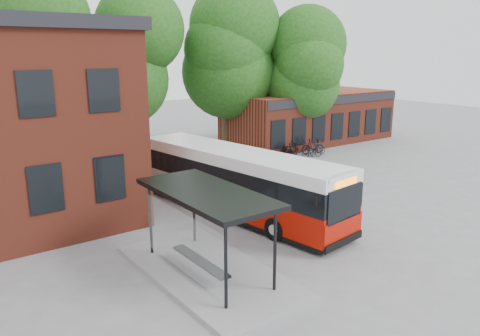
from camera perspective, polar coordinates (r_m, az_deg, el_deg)
ground at (r=19.35m, az=5.84°, el=-7.92°), size 100.00×100.00×0.00m
shop_row at (r=38.80m, az=8.45°, el=6.20°), size 14.00×6.20×4.00m
bus_shelter at (r=15.52m, az=-4.00°, el=-7.81°), size 3.60×7.00×2.90m
bike_rail at (r=32.37m, az=6.12°, el=1.45°), size 5.20×0.10×0.38m
tree_0 at (r=29.88m, az=-24.88°, el=9.50°), size 7.92×7.92×11.00m
tree_1 at (r=33.00m, az=-13.11°, el=10.21°), size 7.92×7.92×10.40m
tree_2 at (r=35.52m, az=-1.89°, el=11.30°), size 7.92×7.92×11.00m
tree_3 at (r=35.71m, az=8.58°, el=9.79°), size 7.04×7.04×9.28m
city_bus at (r=21.05m, az=-0.38°, el=-1.80°), size 3.92×11.76×2.93m
bicycle_0 at (r=31.12m, az=2.08°, el=1.52°), size 1.85×1.16×0.92m
bicycle_1 at (r=31.41m, az=1.93°, el=1.67°), size 1.60×0.57×0.94m
bicycle_2 at (r=32.44m, az=4.94°, el=1.90°), size 1.58×0.65×0.81m
bicycle_3 at (r=31.02m, az=5.81°, el=1.60°), size 1.93×1.00×1.12m
bicycle_4 at (r=33.28m, az=5.63°, el=2.34°), size 1.97×1.33×0.98m
bicycle_5 at (r=33.01m, az=6.35°, el=2.23°), size 1.69×0.80×0.98m
bicycle_6 at (r=32.83m, az=8.79°, el=2.00°), size 1.74×0.77×0.88m
bicycle_7 at (r=33.58m, az=9.46°, el=2.38°), size 1.76×0.65×1.04m
bicycle_extra_0 at (r=34.11m, az=8.86°, el=2.65°), size 1.93×0.90×1.12m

